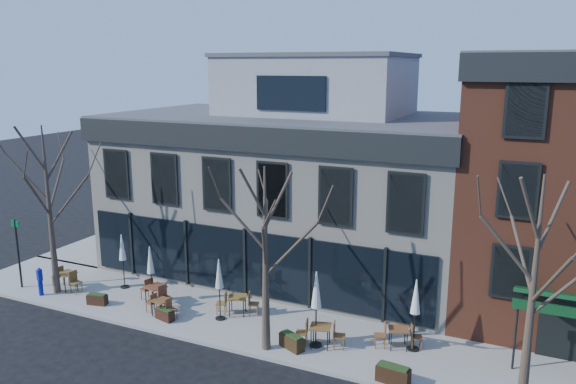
% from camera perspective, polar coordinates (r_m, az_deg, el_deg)
% --- Properties ---
extents(ground, '(120.00, 120.00, 0.00)m').
position_cam_1_polar(ground, '(26.61, -4.21, -10.92)').
color(ground, black).
rests_on(ground, ground).
extents(sidewalk_front, '(33.50, 4.70, 0.15)m').
position_cam_1_polar(sidewalk_front, '(23.51, 0.33, -14.03)').
color(sidewalk_front, gray).
rests_on(sidewalk_front, ground).
extents(sidewalk_side, '(4.50, 12.00, 0.15)m').
position_cam_1_polar(sidewalk_side, '(37.31, -14.98, -4.18)').
color(sidewalk_side, gray).
rests_on(sidewalk_side, ground).
extents(corner_building, '(18.39, 10.39, 11.10)m').
position_cam_1_polar(corner_building, '(29.48, 0.53, 1.12)').
color(corner_building, beige).
rests_on(corner_building, ground).
extents(red_brick_building, '(8.20, 11.78, 11.18)m').
position_cam_1_polar(red_brick_building, '(26.74, 26.60, 0.54)').
color(red_brick_building, brown).
rests_on(red_brick_building, ground).
extents(tree_corner, '(3.93, 3.98, 7.92)m').
position_cam_1_polar(tree_corner, '(28.00, -23.07, -1.54)').
color(tree_corner, '#382B21').
rests_on(tree_corner, sidewalk_front).
extents(tree_mid, '(3.50, 3.55, 7.04)m').
position_cam_1_polar(tree_mid, '(20.69, -2.29, -6.67)').
color(tree_mid, '#382B21').
rests_on(tree_mid, sidewalk_front).
extents(tree_right, '(3.72, 3.77, 7.48)m').
position_cam_1_polar(tree_right, '(18.59, 23.63, -9.34)').
color(tree_right, '#382B21').
rests_on(tree_right, sidewalk_front).
extents(sign_pole, '(0.50, 0.10, 3.40)m').
position_cam_1_polar(sign_pole, '(29.87, -25.75, -5.27)').
color(sign_pole, black).
rests_on(sign_pole, sidewalk_front).
extents(call_box, '(0.27, 0.27, 1.37)m').
position_cam_1_polar(call_box, '(28.86, -23.88, -8.22)').
color(call_box, '#0B1496').
rests_on(call_box, sidewalk_front).
extents(cafe_set_0, '(2.00, 0.90, 1.03)m').
position_cam_1_polar(cafe_set_0, '(29.16, -21.57, -8.21)').
color(cafe_set_0, brown).
rests_on(cafe_set_0, sidewalk_front).
extents(cafe_set_1, '(2.05, 1.13, 1.06)m').
position_cam_1_polar(cafe_set_1, '(26.25, -13.29, -9.94)').
color(cafe_set_1, brown).
rests_on(cafe_set_1, sidewalk_front).
extents(cafe_set_2, '(1.72, 0.78, 0.89)m').
position_cam_1_polar(cafe_set_2, '(25.12, -12.76, -11.19)').
color(cafe_set_2, brown).
rests_on(cafe_set_2, sidewalk_front).
extents(cafe_set_3, '(1.93, 1.12, 1.00)m').
position_cam_1_polar(cafe_set_3, '(24.73, -5.16, -11.17)').
color(cafe_set_3, brown).
rests_on(cafe_set_3, sidewalk_front).
extents(cafe_set_4, '(2.00, 0.94, 1.02)m').
position_cam_1_polar(cafe_set_4, '(22.09, 3.31, -14.16)').
color(cafe_set_4, brown).
rests_on(cafe_set_4, sidewalk_front).
extents(cafe_set_5, '(1.88, 1.08, 0.97)m').
position_cam_1_polar(cafe_set_5, '(22.37, 11.14, -14.11)').
color(cafe_set_5, brown).
rests_on(cafe_set_5, sidewalk_front).
extents(umbrella_0, '(0.43, 0.43, 2.68)m').
position_cam_1_polar(umbrella_0, '(28.05, -16.49, -5.69)').
color(umbrella_0, black).
rests_on(umbrella_0, sidewalk_front).
extents(umbrella_1, '(0.42, 0.42, 2.64)m').
position_cam_1_polar(umbrella_1, '(26.06, -13.81, -7.02)').
color(umbrella_1, black).
rests_on(umbrella_1, sidewalk_front).
extents(umbrella_2, '(0.43, 0.43, 2.68)m').
position_cam_1_polar(umbrella_2, '(23.83, -7.01, -8.56)').
color(umbrella_2, black).
rests_on(umbrella_2, sidewalk_front).
extents(umbrella_3, '(0.48, 0.48, 3.01)m').
position_cam_1_polar(umbrella_3, '(21.44, 2.89, -10.30)').
color(umbrella_3, black).
rests_on(umbrella_3, sidewalk_front).
extents(umbrella_4, '(0.45, 0.45, 2.82)m').
position_cam_1_polar(umbrella_4, '(21.72, 12.84, -10.71)').
color(umbrella_4, black).
rests_on(umbrella_4, sidewalk_front).
extents(planter_0, '(0.95, 0.54, 0.50)m').
position_cam_1_polar(planter_0, '(27.06, -18.81, -10.26)').
color(planter_0, black).
rests_on(planter_0, sidewalk_front).
extents(planter_1, '(0.95, 0.55, 0.50)m').
position_cam_1_polar(planter_1, '(24.80, -12.41, -12.03)').
color(planter_1, black).
rests_on(planter_1, sidewalk_front).
extents(planter_2, '(1.12, 0.82, 0.59)m').
position_cam_1_polar(planter_2, '(22.01, 0.38, -14.93)').
color(planter_2, black).
rests_on(planter_2, sidewalk_front).
extents(planter_3, '(1.17, 0.57, 0.63)m').
position_cam_1_polar(planter_3, '(20.27, 10.64, -17.72)').
color(planter_3, black).
rests_on(planter_3, sidewalk_front).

